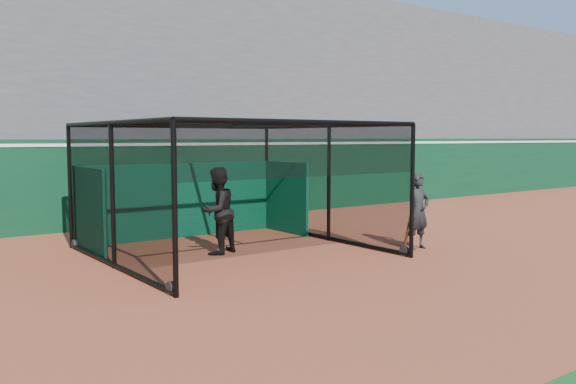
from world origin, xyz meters
TOP-DOWN VIEW (x-y plane):
  - ground at (0.00, 0.00)m, footprint 120.00×120.00m
  - outfield_wall at (0.00, 8.50)m, footprint 50.00×0.50m
  - grandstand at (0.00, 12.27)m, footprint 50.00×7.85m
  - batting_cage at (0.11, 3.15)m, footprint 5.56×5.55m
  - batter at (-0.26, 3.22)m, footprint 1.13×1.02m
  - on_deck_player at (3.76, 1.05)m, footprint 0.65×0.45m

SIDE VIEW (x-z plane):
  - ground at x=0.00m, z-range 0.00..0.00m
  - on_deck_player at x=3.76m, z-range 0.00..1.73m
  - batter at x=-0.26m, z-range 0.00..1.91m
  - outfield_wall at x=0.00m, z-range 0.04..2.54m
  - batting_cage at x=0.11m, z-range 0.00..2.83m
  - grandstand at x=0.00m, z-range 0.00..8.95m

